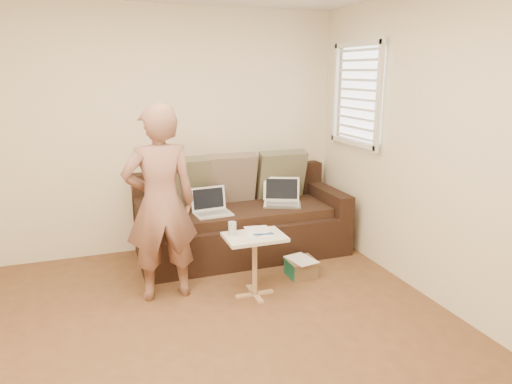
# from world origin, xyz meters

# --- Properties ---
(floor) EXTENTS (4.50, 4.50, 0.00)m
(floor) POSITION_xyz_m (0.00, 0.00, 0.00)
(floor) COLOR brown
(floor) RESTS_ON ground
(wall_back) EXTENTS (4.00, 0.00, 4.00)m
(wall_back) POSITION_xyz_m (0.00, 2.25, 1.30)
(wall_back) COLOR beige
(wall_back) RESTS_ON ground
(wall_right) EXTENTS (0.00, 4.50, 4.50)m
(wall_right) POSITION_xyz_m (2.00, 0.00, 1.30)
(wall_right) COLOR beige
(wall_right) RESTS_ON ground
(window_blinds) EXTENTS (0.12, 0.88, 1.08)m
(window_blinds) POSITION_xyz_m (1.95, 1.50, 1.70)
(window_blinds) COLOR white
(window_blinds) RESTS_ON wall_right
(sofa) EXTENTS (2.20, 0.95, 0.85)m
(sofa) POSITION_xyz_m (0.78, 1.77, 0.42)
(sofa) COLOR black
(sofa) RESTS_ON ground
(pillow_left) EXTENTS (0.55, 0.29, 0.57)m
(pillow_left) POSITION_xyz_m (0.18, 1.99, 0.79)
(pillow_left) COLOR #54563F
(pillow_left) RESTS_ON sofa
(pillow_mid) EXTENTS (0.55, 0.27, 0.57)m
(pillow_mid) POSITION_xyz_m (0.73, 2.01, 0.79)
(pillow_mid) COLOR brown
(pillow_mid) RESTS_ON sofa
(pillow_right) EXTENTS (0.55, 0.28, 0.57)m
(pillow_right) POSITION_xyz_m (1.33, 2.01, 0.79)
(pillow_right) COLOR #54563F
(pillow_right) RESTS_ON sofa
(laptop_silver) EXTENTS (0.48, 0.42, 0.27)m
(laptop_silver) POSITION_xyz_m (1.21, 1.70, 0.52)
(laptop_silver) COLOR #B7BABC
(laptop_silver) RESTS_ON sofa
(laptop_white) EXTENTS (0.39, 0.30, 0.27)m
(laptop_white) POSITION_xyz_m (0.42, 1.63, 0.52)
(laptop_white) COLOR white
(laptop_white) RESTS_ON sofa
(person) EXTENTS (0.63, 0.43, 1.70)m
(person) POSITION_xyz_m (-0.18, 1.05, 0.85)
(person) COLOR brown
(person) RESTS_ON ground
(side_table) EXTENTS (0.51, 0.36, 0.56)m
(side_table) POSITION_xyz_m (0.57, 0.79, 0.28)
(side_table) COLOR silver
(side_table) RESTS_ON ground
(drinking_glass) EXTENTS (0.07, 0.07, 0.12)m
(drinking_glass) POSITION_xyz_m (0.39, 0.86, 0.62)
(drinking_glass) COLOR silver
(drinking_glass) RESTS_ON side_table
(scissors) EXTENTS (0.20, 0.15, 0.02)m
(scissors) POSITION_xyz_m (0.64, 0.77, 0.57)
(scissors) COLOR silver
(scissors) RESTS_ON side_table
(paper_on_table) EXTENTS (0.25, 0.33, 0.00)m
(paper_on_table) POSITION_xyz_m (0.63, 0.87, 0.57)
(paper_on_table) COLOR white
(paper_on_table) RESTS_ON side_table
(striped_box) EXTENTS (0.27, 0.27, 0.17)m
(striped_box) POSITION_xyz_m (1.13, 1.02, 0.09)
(striped_box) COLOR #B9321B
(striped_box) RESTS_ON ground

